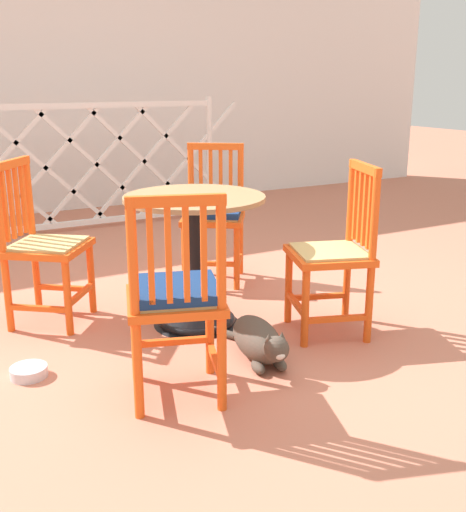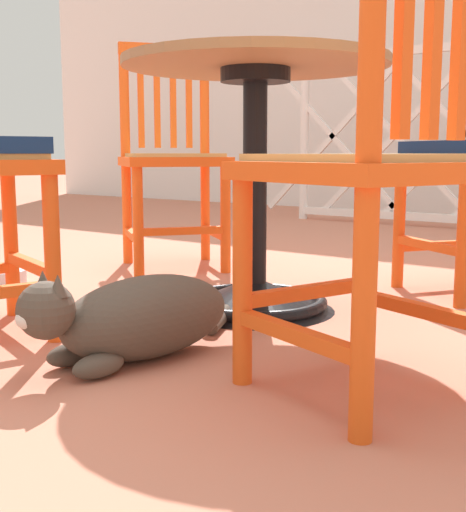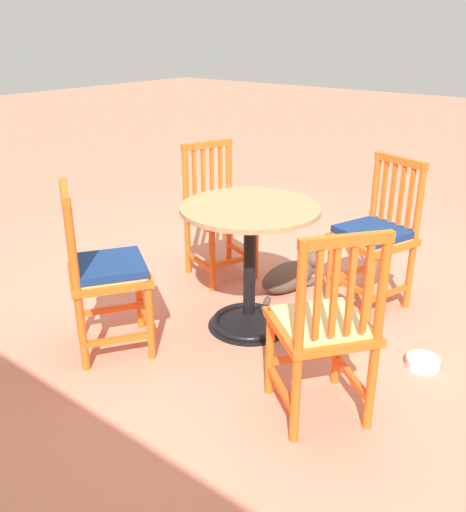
{
  "view_description": "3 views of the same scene",
  "coord_description": "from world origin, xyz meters",
  "px_view_note": "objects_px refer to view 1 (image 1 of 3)",
  "views": [
    {
      "loc": [
        -1.26,
        -2.74,
        1.33
      ],
      "look_at": [
        0.26,
        0.05,
        0.41
      ],
      "focal_mm": 43.19,
      "sensor_mm": 36.0,
      "label": 1
    },
    {
      "loc": [
        1.24,
        -1.43,
        0.47
      ],
      "look_at": [
        0.13,
        0.04,
        0.18
      ],
      "focal_mm": 47.46,
      "sensor_mm": 36.0,
      "label": 2
    },
    {
      "loc": [
        -1.58,
        2.46,
        1.62
      ],
      "look_at": [
        0.26,
        0.14,
        0.38
      ],
      "focal_mm": 38.61,
      "sensor_mm": 36.0,
      "label": 3
    }
  ],
  "objects_px": {
    "cafe_table": "(196,275)",
    "orange_chair_near_fence": "(214,216)",
    "pet_water_bowl": "(29,372)",
    "orange_chair_facing_out": "(175,299)",
    "orange_chair_by_planter": "(43,247)",
    "tabby_cat": "(259,342)",
    "orange_chair_at_corner": "(334,255)"
  },
  "relations": [
    {
      "from": "orange_chair_at_corner",
      "to": "tabby_cat",
      "type": "bearing_deg",
      "value": -167.19
    },
    {
      "from": "orange_chair_by_planter",
      "to": "tabby_cat",
      "type": "bearing_deg",
      "value": -51.93
    },
    {
      "from": "orange_chair_at_corner",
      "to": "tabby_cat",
      "type": "distance_m",
      "value": 0.64
    },
    {
      "from": "orange_chair_near_fence",
      "to": "tabby_cat",
      "type": "relative_size",
      "value": 1.22
    },
    {
      "from": "tabby_cat",
      "to": "orange_chair_at_corner",
      "type": "bearing_deg",
      "value": 12.81
    },
    {
      "from": "orange_chair_facing_out",
      "to": "orange_chair_near_fence",
      "type": "relative_size",
      "value": 1.0
    },
    {
      "from": "orange_chair_facing_out",
      "to": "tabby_cat",
      "type": "height_order",
      "value": "orange_chair_facing_out"
    },
    {
      "from": "orange_chair_at_corner",
      "to": "orange_chair_by_planter",
      "type": "relative_size",
      "value": 1.0
    },
    {
      "from": "cafe_table",
      "to": "orange_chair_near_fence",
      "type": "height_order",
      "value": "orange_chair_near_fence"
    },
    {
      "from": "orange_chair_at_corner",
      "to": "pet_water_bowl",
      "type": "relative_size",
      "value": 5.36
    },
    {
      "from": "orange_chair_facing_out",
      "to": "tabby_cat",
      "type": "bearing_deg",
      "value": 15.3
    },
    {
      "from": "orange_chair_by_planter",
      "to": "orange_chair_at_corner",
      "type": "bearing_deg",
      "value": -33.96
    },
    {
      "from": "orange_chair_near_fence",
      "to": "orange_chair_by_planter",
      "type": "height_order",
      "value": "same"
    },
    {
      "from": "cafe_table",
      "to": "pet_water_bowl",
      "type": "bearing_deg",
      "value": -167.41
    },
    {
      "from": "orange_chair_at_corner",
      "to": "orange_chair_near_fence",
      "type": "distance_m",
      "value": 1.12
    },
    {
      "from": "cafe_table",
      "to": "orange_chair_near_fence",
      "type": "distance_m",
      "value": 0.81
    },
    {
      "from": "cafe_table",
      "to": "orange_chair_facing_out",
      "type": "relative_size",
      "value": 0.83
    },
    {
      "from": "orange_chair_by_planter",
      "to": "pet_water_bowl",
      "type": "relative_size",
      "value": 5.36
    },
    {
      "from": "orange_chair_facing_out",
      "to": "tabby_cat",
      "type": "xyz_separation_m",
      "value": [
        0.49,
        0.13,
        -0.35
      ]
    },
    {
      "from": "orange_chair_near_fence",
      "to": "tabby_cat",
      "type": "bearing_deg",
      "value": -107.0
    },
    {
      "from": "cafe_table",
      "to": "orange_chair_by_planter",
      "type": "bearing_deg",
      "value": 148.66
    },
    {
      "from": "tabby_cat",
      "to": "cafe_table",
      "type": "bearing_deg",
      "value": 96.96
    },
    {
      "from": "orange_chair_facing_out",
      "to": "orange_chair_by_planter",
      "type": "bearing_deg",
      "value": 104.62
    },
    {
      "from": "cafe_table",
      "to": "orange_chair_facing_out",
      "type": "bearing_deg",
      "value": -120.94
    },
    {
      "from": "cafe_table",
      "to": "pet_water_bowl",
      "type": "height_order",
      "value": "cafe_table"
    },
    {
      "from": "orange_chair_near_fence",
      "to": "pet_water_bowl",
      "type": "height_order",
      "value": "orange_chair_near_fence"
    },
    {
      "from": "pet_water_bowl",
      "to": "orange_chair_at_corner",
      "type": "bearing_deg",
      "value": -8.61
    },
    {
      "from": "cafe_table",
      "to": "orange_chair_at_corner",
      "type": "xyz_separation_m",
      "value": [
        0.6,
        -0.45,
        0.15
      ]
    },
    {
      "from": "orange_chair_by_planter",
      "to": "pet_water_bowl",
      "type": "height_order",
      "value": "orange_chair_by_planter"
    },
    {
      "from": "orange_chair_at_corner",
      "to": "orange_chair_by_planter",
      "type": "bearing_deg",
      "value": 146.04
    },
    {
      "from": "orange_chair_facing_out",
      "to": "pet_water_bowl",
      "type": "height_order",
      "value": "orange_chair_facing_out"
    },
    {
      "from": "cafe_table",
      "to": "pet_water_bowl",
      "type": "relative_size",
      "value": 4.47
    }
  ]
}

